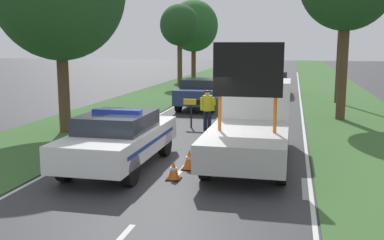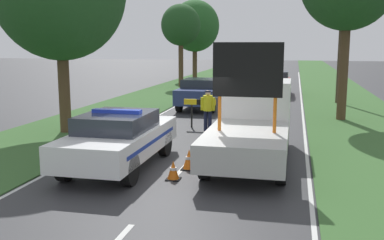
{
  "view_description": "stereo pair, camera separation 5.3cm",
  "coord_description": "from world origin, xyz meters",
  "views": [
    {
      "loc": [
        2.82,
        -11.38,
        3.35
      ],
      "look_at": [
        -0.06,
        1.45,
        1.1
      ],
      "focal_mm": 42.0,
      "sensor_mm": 36.0,
      "label": 1
    },
    {
      "loc": [
        2.87,
        -11.37,
        3.35
      ],
      "look_at": [
        -0.06,
        1.45,
        1.1
      ],
      "focal_mm": 42.0,
      "sensor_mm": 36.0,
      "label": 2
    }
  ],
  "objects": [
    {
      "name": "roadside_tree_mid_left",
      "position": [
        -5.73,
        22.43,
        4.69
      ],
      "size": [
        2.99,
        2.99,
        6.31
      ],
      "color": "#4C3823",
      "rests_on": "ground"
    },
    {
      "name": "police_car",
      "position": [
        -1.71,
        -0.18,
        0.82
      ],
      "size": [
        1.93,
        4.88,
        1.62
      ],
      "rotation": [
        0.0,
        0.0,
        -0.02
      ],
      "color": "white",
      "rests_on": "ground"
    },
    {
      "name": "traffic_cone_centre_front",
      "position": [
        1.8,
        7.45,
        0.36
      ],
      "size": [
        0.53,
        0.53,
        0.73
      ],
      "color": "black",
      "rests_on": "ground"
    },
    {
      "name": "traffic_cone_behind_barrier",
      "position": [
        -2.84,
        6.23,
        0.25
      ],
      "size": [
        0.36,
        0.36,
        0.5
      ],
      "color": "black",
      "rests_on": "ground"
    },
    {
      "name": "traffic_cone_near_truck",
      "position": [
        0.02,
        -0.98,
        0.24
      ],
      "size": [
        0.35,
        0.35,
        0.49
      ],
      "color": "black",
      "rests_on": "ground"
    },
    {
      "name": "grass_verge_right",
      "position": [
        5.7,
        20.0,
        0.01
      ],
      "size": [
        4.56,
        120.0,
        0.03
      ],
      "color": "#38602D",
      "rests_on": "ground"
    },
    {
      "name": "grass_verge_left",
      "position": [
        -5.7,
        20.0,
        0.01
      ],
      "size": [
        4.56,
        120.0,
        0.03
      ],
      "color": "#38602D",
      "rests_on": "ground"
    },
    {
      "name": "ground_plane",
      "position": [
        0.0,
        0.0,
        0.0
      ],
      "size": [
        160.0,
        160.0,
        0.0
      ],
      "primitive_type": "plane",
      "color": "#333335"
    },
    {
      "name": "utility_pole",
      "position": [
        5.26,
        15.01,
        3.76
      ],
      "size": [
        1.2,
        0.2,
        7.28
      ],
      "color": "#473828",
      "rests_on": "ground"
    },
    {
      "name": "pedestrian_civilian",
      "position": [
        0.32,
        5.12,
        0.96
      ],
      "size": [
        0.58,
        0.37,
        1.63
      ],
      "rotation": [
        0.0,
        0.0,
        -0.42
      ],
      "color": "brown",
      "rests_on": "ground"
    },
    {
      "name": "traffic_cone_near_police",
      "position": [
        0.19,
        0.01,
        0.27
      ],
      "size": [
        0.4,
        0.4,
        0.55
      ],
      "color": "black",
      "rests_on": "ground"
    },
    {
      "name": "work_truck",
      "position": [
        1.71,
        1.7,
        1.09
      ],
      "size": [
        2.1,
        5.87,
        3.38
      ],
      "rotation": [
        0.0,
        0.0,
        3.1
      ],
      "color": "white",
      "rests_on": "ground"
    },
    {
      "name": "police_officer",
      "position": [
        -0.34,
        5.41,
        0.94
      ],
      "size": [
        0.57,
        0.36,
        1.59
      ],
      "rotation": [
        0.0,
        0.0,
        2.93
      ],
      "color": "#191E38",
      "rests_on": "ground"
    },
    {
      "name": "road_barrier",
      "position": [
        0.14,
        5.97,
        0.96
      ],
      "size": [
        3.12,
        0.08,
        1.15
      ],
      "rotation": [
        0.0,
        0.0,
        0.12
      ],
      "color": "black",
      "rests_on": "ground"
    },
    {
      "name": "roadside_tree_mid_right",
      "position": [
        -6.02,
        28.68,
        4.87
      ],
      "size": [
        4.37,
        4.37,
        7.19
      ],
      "color": "#4C3823",
      "rests_on": "ground"
    },
    {
      "name": "queued_car_hatch_blue",
      "position": [
        -1.81,
        11.19,
        0.83
      ],
      "size": [
        1.9,
        4.16,
        1.56
      ],
      "rotation": [
        0.0,
        0.0,
        3.14
      ],
      "color": "navy",
      "rests_on": "ground"
    },
    {
      "name": "queued_car_wagon_maroon",
      "position": [
        1.64,
        18.27,
        0.82
      ],
      "size": [
        1.89,
        4.36,
        1.58
      ],
      "rotation": [
        0.0,
        0.0,
        3.14
      ],
      "color": "maroon",
      "rests_on": "ground"
    },
    {
      "name": "lane_markings",
      "position": [
        0.0,
        13.14,
        0.0
      ],
      "size": [
        6.74,
        59.29,
        0.01
      ],
      "color": "silver",
      "rests_on": "ground"
    }
  ]
}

